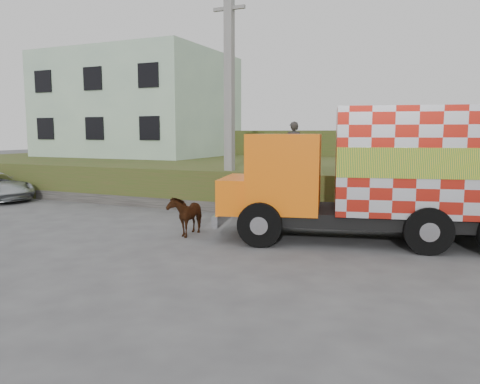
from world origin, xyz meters
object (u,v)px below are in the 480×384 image
at_px(cargo_truck, 387,174).
at_px(pedestrian, 293,146).
at_px(utility_pole, 229,99).
at_px(cow, 186,215).

relative_size(cargo_truck, pedestrian, 4.64).
bearing_deg(utility_pole, pedestrian, 20.78).
distance_m(cow, pedestrian, 5.48).
bearing_deg(cow, utility_pole, 92.84).
bearing_deg(pedestrian, cargo_truck, 118.27).
relative_size(utility_pole, cow, 5.92).
xyz_separation_m(utility_pole, pedestrian, (2.16, 0.82, -1.69)).
bearing_deg(cow, pedestrian, 66.98).
xyz_separation_m(cow, pedestrian, (1.59, 4.92, 1.82)).
bearing_deg(pedestrian, cow, 54.25).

